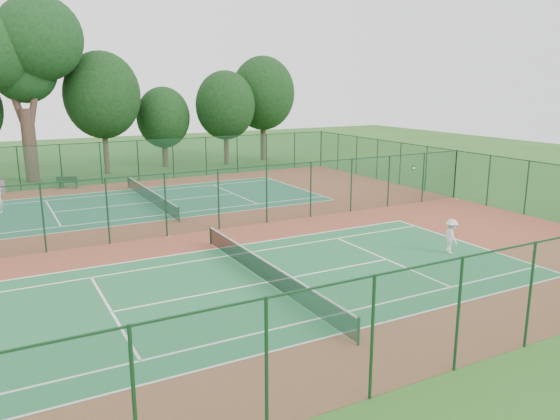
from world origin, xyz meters
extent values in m
plane|color=#285A1C|center=(0.00, 0.00, 0.00)|extent=(120.00, 120.00, 0.00)
cube|color=brown|center=(0.00, 0.00, 0.01)|extent=(40.00, 36.00, 0.01)
cube|color=#206539|center=(0.00, -9.00, 0.01)|extent=(23.77, 10.97, 0.01)
cube|color=#1C5B40|center=(0.00, 9.00, 0.01)|extent=(23.77, 10.97, 0.01)
cube|color=#174629|center=(0.00, 18.00, 1.75)|extent=(40.00, 0.02, 3.50)
cube|color=#12311A|center=(0.00, 18.00, 3.46)|extent=(40.00, 0.05, 0.05)
cube|color=#1C5437|center=(0.00, -18.00, 1.75)|extent=(40.00, 0.02, 3.50)
cube|color=#153A1E|center=(0.00, -18.00, 3.46)|extent=(40.00, 0.05, 0.05)
cube|color=#184A27|center=(20.00, 0.00, 1.75)|extent=(0.02, 36.00, 3.50)
cube|color=#163D23|center=(20.00, 0.00, 3.46)|extent=(0.05, 36.00, 0.05)
cube|color=#174629|center=(0.00, 0.00, 1.75)|extent=(40.00, 0.02, 3.50)
cube|color=#143821|center=(0.00, 0.00, 3.46)|extent=(40.00, 0.05, 0.05)
cylinder|color=#153A22|center=(0.00, -15.40, 0.49)|extent=(0.10, 0.10, 0.97)
cylinder|color=#153A22|center=(0.00, -2.60, 0.49)|extent=(0.10, 0.10, 0.97)
cube|color=black|center=(0.00, -9.00, 0.48)|extent=(0.02, 12.80, 0.85)
cube|color=silver|center=(0.00, -9.00, 0.92)|extent=(0.04, 12.80, 0.06)
cylinder|color=#163C1F|center=(0.00, 2.60, 0.49)|extent=(0.10, 0.10, 0.97)
cylinder|color=#163C1F|center=(0.00, 15.40, 0.49)|extent=(0.10, 0.10, 0.97)
cube|color=black|center=(0.00, 9.00, 0.48)|extent=(0.02, 12.80, 0.85)
cube|color=silver|center=(0.00, 9.00, 0.92)|extent=(0.04, 12.80, 0.06)
imported|color=silver|center=(9.82, -9.69, 0.87)|extent=(0.97, 1.25, 1.70)
cylinder|color=gray|center=(-9.00, 17.60, 0.50)|extent=(0.56, 0.56, 0.97)
cube|color=#11321A|center=(-4.90, 17.60, 0.25)|extent=(0.24, 0.43, 0.48)
cube|color=#11321A|center=(-3.70, 17.12, 0.25)|extent=(0.24, 0.43, 0.48)
cube|color=#11321A|center=(-4.30, 17.36, 0.51)|extent=(1.66, 1.01, 0.05)
cube|color=#11321A|center=(-4.38, 17.16, 0.76)|extent=(1.51, 0.64, 0.48)
sphere|color=yellow|center=(4.20, -0.59, 0.04)|extent=(0.07, 0.07, 0.07)
sphere|color=#AFC62E|center=(7.39, -0.69, 0.04)|extent=(0.06, 0.06, 0.06)
sphere|color=yellow|center=(-1.48, -0.23, 0.05)|extent=(0.08, 0.08, 0.08)
cylinder|color=#3D2A21|center=(-6.47, 22.03, 3.07)|extent=(1.12, 1.12, 6.13)
cylinder|color=#3D2A21|center=(-7.39, 22.34, 7.67)|extent=(2.08, 0.61, 6.10)
cylinder|color=#3D2A21|center=(-5.55, 21.83, 7.98)|extent=(1.94, 0.57, 6.62)
sphere|color=black|center=(-4.94, 21.83, 11.76)|extent=(6.95, 6.95, 6.95)
sphere|color=black|center=(-6.27, 22.85, 9.20)|extent=(5.32, 5.32, 5.32)
camera|label=1|loc=(-9.85, -28.29, 8.19)|focal=35.00mm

